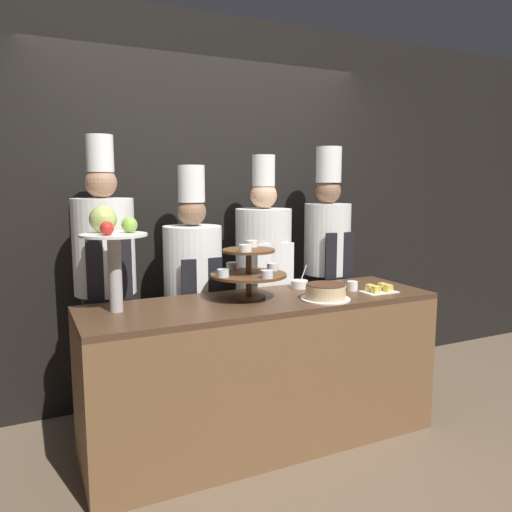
% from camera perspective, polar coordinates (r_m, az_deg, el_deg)
% --- Properties ---
extents(ground_plane, '(14.00, 14.00, 0.00)m').
position_cam_1_polar(ground_plane, '(3.08, 3.71, -22.90)').
color(ground_plane, brown).
extents(wall_back, '(10.00, 0.06, 2.80)m').
position_cam_1_polar(wall_back, '(3.78, -5.42, 5.29)').
color(wall_back, black).
rests_on(wall_back, ground_plane).
extents(buffet_counter, '(2.15, 0.65, 0.91)m').
position_cam_1_polar(buffet_counter, '(3.14, 0.81, -13.04)').
color(buffet_counter, brown).
rests_on(buffet_counter, ground_plane).
extents(tiered_stand, '(0.46, 0.46, 0.34)m').
position_cam_1_polar(tiered_stand, '(2.99, -0.85, -1.54)').
color(tiered_stand, brown).
rests_on(tiered_stand, buffet_counter).
extents(fruit_pedestal, '(0.35, 0.35, 0.57)m').
position_cam_1_polar(fruit_pedestal, '(2.79, -16.27, 2.03)').
color(fruit_pedestal, '#B2ADA8').
rests_on(fruit_pedestal, buffet_counter).
extents(cake_round, '(0.30, 0.30, 0.09)m').
position_cam_1_polar(cake_round, '(3.02, 7.96, -4.11)').
color(cake_round, white).
rests_on(cake_round, buffet_counter).
extents(cup_white, '(0.07, 0.07, 0.06)m').
position_cam_1_polar(cup_white, '(3.30, 10.94, -3.37)').
color(cup_white, white).
rests_on(cup_white, buffet_counter).
extents(cake_square_tray, '(0.22, 0.14, 0.05)m').
position_cam_1_polar(cake_square_tray, '(3.29, 13.88, -3.72)').
color(cake_square_tray, white).
rests_on(cake_square_tray, buffet_counter).
extents(serving_bowl_far, '(0.11, 0.11, 0.15)m').
position_cam_1_polar(serving_bowl_far, '(3.33, 4.98, -3.21)').
color(serving_bowl_far, white).
rests_on(serving_bowl_far, buffet_counter).
extents(chef_left, '(0.38, 0.38, 1.88)m').
position_cam_1_polar(chef_left, '(3.25, -16.86, -2.03)').
color(chef_left, '#28282D').
rests_on(chef_left, ground_plane).
extents(chef_center_left, '(0.39, 0.39, 1.71)m').
position_cam_1_polar(chef_center_left, '(3.40, -7.19, -3.27)').
color(chef_center_left, '#38332D').
rests_on(chef_center_left, ground_plane).
extents(chef_center_right, '(0.40, 0.40, 1.79)m').
position_cam_1_polar(chef_center_right, '(3.59, 0.86, -1.82)').
color(chef_center_right, black).
rests_on(chef_center_right, ground_plane).
extents(chef_right, '(0.35, 0.35, 1.86)m').
position_cam_1_polar(chef_right, '(3.85, 8.11, -0.25)').
color(chef_right, black).
rests_on(chef_right, ground_plane).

